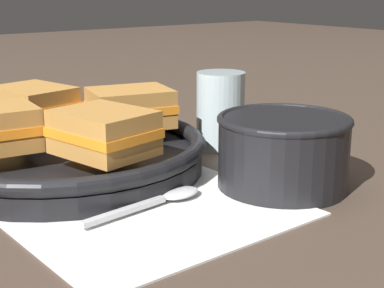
% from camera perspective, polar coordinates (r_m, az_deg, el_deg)
% --- Properties ---
extents(ground_plane, '(4.00, 4.00, 0.00)m').
position_cam_1_polar(ground_plane, '(0.63, -0.06, -4.40)').
color(ground_plane, '#47382D').
extents(napkin, '(0.26, 0.22, 0.00)m').
position_cam_1_polar(napkin, '(0.57, -3.63, -6.56)').
color(napkin, white).
rests_on(napkin, ground_plane).
extents(soup_bowl, '(0.14, 0.14, 0.08)m').
position_cam_1_polar(soup_bowl, '(0.63, 8.84, -0.35)').
color(soup_bowl, black).
rests_on(soup_bowl, ground_plane).
extents(spoon, '(0.14, 0.03, 0.01)m').
position_cam_1_polar(spoon, '(0.59, -2.59, -5.22)').
color(spoon, silver).
rests_on(spoon, napkin).
extents(skillet, '(0.32, 0.46, 0.04)m').
position_cam_1_polar(skillet, '(0.70, -12.12, -0.91)').
color(skillet, black).
rests_on(skillet, ground_plane).
extents(sandwich_near_left, '(0.11, 0.10, 0.05)m').
position_cam_1_polar(sandwich_near_left, '(0.73, -6.00, 3.55)').
color(sandwich_near_left, '#B27A38').
rests_on(sandwich_near_left, skillet).
extents(sandwich_near_right, '(0.10, 0.11, 0.05)m').
position_cam_1_polar(sandwich_near_right, '(0.77, -15.14, 3.67)').
color(sandwich_near_right, '#B27A38').
rests_on(sandwich_near_right, skillet).
extents(sandwich_far_right, '(0.10, 0.11, 0.05)m').
position_cam_1_polar(sandwich_far_right, '(0.61, -8.55, 1.14)').
color(sandwich_far_right, '#B27A38').
rests_on(sandwich_far_right, skillet).
extents(drinking_glass, '(0.06, 0.06, 0.10)m').
position_cam_1_polar(drinking_glass, '(0.78, 2.78, 3.26)').
color(drinking_glass, silver).
rests_on(drinking_glass, ground_plane).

